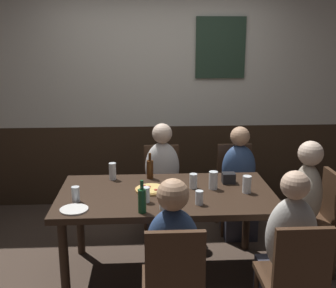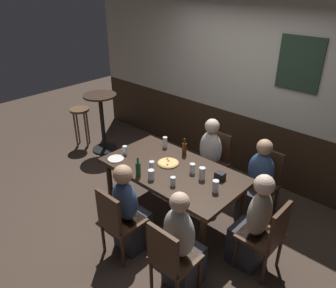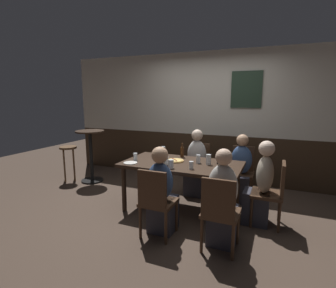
# 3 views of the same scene
# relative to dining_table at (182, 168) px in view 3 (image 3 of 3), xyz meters

# --- Properties ---
(ground_plane) EXTENTS (12.00, 12.00, 0.00)m
(ground_plane) POSITION_rel_dining_table_xyz_m (0.00, 0.00, -0.66)
(ground_plane) COLOR #423328
(wall_back) EXTENTS (6.40, 0.13, 2.60)m
(wall_back) POSITION_rel_dining_table_xyz_m (0.00, 1.65, 0.64)
(wall_back) COLOR #332316
(wall_back) RESTS_ON ground_plane
(dining_table) EXTENTS (1.75, 0.95, 0.74)m
(dining_table) POSITION_rel_dining_table_xyz_m (0.00, 0.00, 0.00)
(dining_table) COLOR black
(dining_table) RESTS_ON ground_plane
(chair_head_east) EXTENTS (0.40, 0.40, 0.88)m
(chair_head_east) POSITION_rel_dining_table_xyz_m (1.29, 0.00, -0.17)
(chair_head_east) COLOR #422B1C
(chair_head_east) RESTS_ON ground_plane
(chair_right_near) EXTENTS (0.40, 0.40, 0.88)m
(chair_right_near) POSITION_rel_dining_table_xyz_m (0.77, -0.89, -0.17)
(chair_right_near) COLOR #422B1C
(chair_right_near) RESTS_ON ground_plane
(chair_mid_far) EXTENTS (0.40, 0.40, 0.88)m
(chair_mid_far) POSITION_rel_dining_table_xyz_m (0.00, 0.89, -0.17)
(chair_mid_far) COLOR #422B1C
(chair_mid_far) RESTS_ON ground_plane
(chair_mid_near) EXTENTS (0.40, 0.40, 0.88)m
(chair_mid_near) POSITION_rel_dining_table_xyz_m (0.00, -0.89, -0.17)
(chair_mid_near) COLOR #422B1C
(chair_mid_near) RESTS_ON ground_plane
(chair_right_far) EXTENTS (0.40, 0.40, 0.88)m
(chair_right_far) POSITION_rel_dining_table_xyz_m (0.77, 0.89, -0.17)
(chair_right_far) COLOR #422B1C
(chair_right_far) RESTS_ON ground_plane
(person_head_east) EXTENTS (0.37, 0.34, 1.15)m
(person_head_east) POSITION_rel_dining_table_xyz_m (1.13, 0.00, -0.17)
(person_head_east) COLOR #2D2D38
(person_head_east) RESTS_ON ground_plane
(person_right_near) EXTENTS (0.34, 0.37, 1.16)m
(person_right_near) POSITION_rel_dining_table_xyz_m (0.77, -0.73, -0.18)
(person_right_near) COLOR #2D2D38
(person_right_near) RESTS_ON ground_plane
(person_mid_far) EXTENTS (0.34, 0.37, 1.15)m
(person_mid_far) POSITION_rel_dining_table_xyz_m (-0.00, 0.73, -0.18)
(person_mid_far) COLOR #2D2D38
(person_mid_far) RESTS_ON ground_plane
(person_mid_near) EXTENTS (0.34, 0.37, 1.12)m
(person_mid_near) POSITION_rel_dining_table_xyz_m (0.00, -0.73, -0.19)
(person_mid_near) COLOR #2D2D38
(person_mid_near) RESTS_ON ground_plane
(person_right_far) EXTENTS (0.34, 0.37, 1.11)m
(person_right_far) POSITION_rel_dining_table_xyz_m (0.77, 0.73, -0.19)
(person_right_far) COLOR #2D2D38
(person_right_far) RESTS_ON ground_plane
(pizza) EXTENTS (0.26, 0.26, 0.03)m
(pizza) POSITION_rel_dining_table_xyz_m (-0.12, 0.05, 0.09)
(pizza) COLOR tan
(pizza) RESTS_ON dining_table
(pint_glass_pale) EXTENTS (0.06, 0.06, 0.11)m
(pint_glass_pale) POSITION_rel_dining_table_xyz_m (0.24, -0.26, 0.12)
(pint_glass_pale) COLOR silver
(pint_glass_pale) RESTS_ON dining_table
(pint_glass_amber) EXTENTS (0.07, 0.07, 0.13)m
(pint_glass_amber) POSITION_rel_dining_table_xyz_m (0.23, 0.09, 0.13)
(pint_glass_amber) COLOR silver
(pint_glass_amber) RESTS_ON dining_table
(pint_glass_stout) EXTENTS (0.07, 0.07, 0.12)m
(pint_glass_stout) POSITION_rel_dining_table_xyz_m (-0.17, -0.19, 0.13)
(pint_glass_stout) COLOR silver
(pint_glass_stout) RESTS_ON dining_table
(highball_clear) EXTENTS (0.07, 0.07, 0.14)m
(highball_clear) POSITION_rel_dining_table_xyz_m (0.65, -0.04, 0.14)
(highball_clear) COLOR silver
(highball_clear) RESTS_ON dining_table
(beer_glass_half) EXTENTS (0.07, 0.07, 0.15)m
(beer_glass_half) POSITION_rel_dining_table_xyz_m (0.39, 0.06, 0.14)
(beer_glass_half) COLOR silver
(beer_glass_half) RESTS_ON dining_table
(tumbler_water) EXTENTS (0.06, 0.06, 0.12)m
(tumbler_water) POSITION_rel_dining_table_xyz_m (-0.71, -0.16, 0.13)
(tumbler_water) COLOR silver
(tumbler_water) RESTS_ON dining_table
(beer_glass_tall) EXTENTS (0.07, 0.07, 0.12)m
(beer_glass_tall) POSITION_rel_dining_table_xyz_m (-0.03, -0.34, 0.13)
(beer_glass_tall) COLOR silver
(beer_glass_tall) RESTS_ON dining_table
(tumbler_short) EXTENTS (0.06, 0.06, 0.15)m
(tumbler_short) POSITION_rel_dining_table_xyz_m (-0.46, 0.35, 0.14)
(tumbler_short) COLOR silver
(tumbler_short) RESTS_ON dining_table
(beer_bottle_green) EXTENTS (0.06, 0.06, 0.24)m
(beer_bottle_green) POSITION_rel_dining_table_xyz_m (-0.20, -0.39, 0.17)
(beer_bottle_green) COLOR #194723
(beer_bottle_green) RESTS_ON dining_table
(beer_bottle_brown) EXTENTS (0.06, 0.06, 0.23)m
(beer_bottle_brown) POSITION_rel_dining_table_xyz_m (-0.13, 0.36, 0.17)
(beer_bottle_brown) COLOR #42230F
(beer_bottle_brown) RESTS_ON dining_table
(plate_white_large) EXTENTS (0.21, 0.21, 0.01)m
(plate_white_large) POSITION_rel_dining_table_xyz_m (-0.69, -0.32, 0.08)
(plate_white_large) COLOR white
(plate_white_large) RESTS_ON dining_table
(condiment_caddy) EXTENTS (0.11, 0.09, 0.09)m
(condiment_caddy) POSITION_rel_dining_table_xyz_m (0.55, 0.20, 0.12)
(condiment_caddy) COLOR black
(condiment_caddy) RESTS_ON dining_table
(side_bar_table) EXTENTS (0.56, 0.56, 1.05)m
(side_bar_table) POSITION_rel_dining_table_xyz_m (-2.16, 0.55, -0.05)
(side_bar_table) COLOR black
(side_bar_table) RESTS_ON ground_plane
(bar_stool) EXTENTS (0.34, 0.34, 0.72)m
(bar_stool) POSITION_rel_dining_table_xyz_m (-2.61, 0.40, -0.10)
(bar_stool) COLOR brown
(bar_stool) RESTS_ON ground_plane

